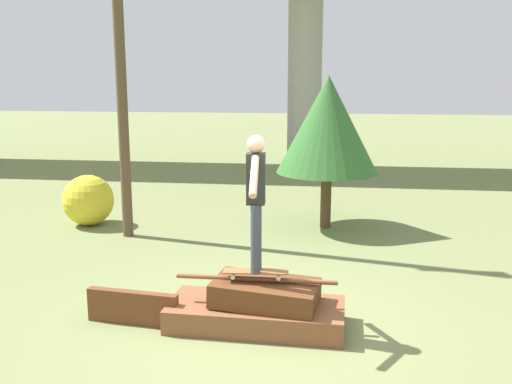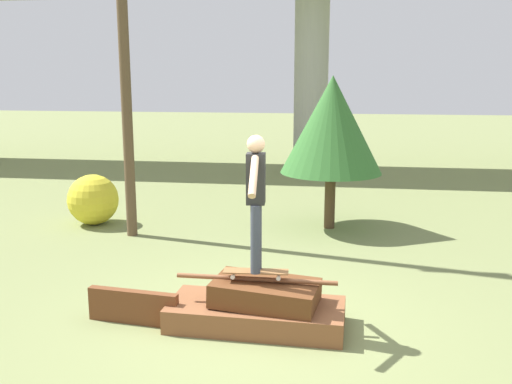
% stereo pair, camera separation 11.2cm
% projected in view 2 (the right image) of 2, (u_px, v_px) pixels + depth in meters
% --- Properties ---
extents(ground_plane, '(80.00, 80.00, 0.00)m').
position_uv_depth(ground_plane, '(256.00, 326.00, 7.17)').
color(ground_plane, olive).
extents(scrap_pile, '(2.22, 1.00, 0.65)m').
position_uv_depth(scrap_pile, '(259.00, 308.00, 7.11)').
color(scrap_pile, brown).
rests_on(scrap_pile, ground_plane).
extents(scrap_plank_loose, '(1.21, 0.25, 0.43)m').
position_uv_depth(scrap_plank_loose, '(133.00, 307.00, 7.22)').
color(scrap_plank_loose, brown).
rests_on(scrap_plank_loose, ground_plane).
extents(skateboard, '(0.81, 0.25, 0.09)m').
position_uv_depth(skateboard, '(256.00, 272.00, 7.00)').
color(skateboard, brown).
rests_on(skateboard, scrap_pile).
extents(skater, '(0.23, 1.22, 1.67)m').
position_uv_depth(skater, '(256.00, 193.00, 6.80)').
color(skater, '#383D4C').
rests_on(skater, skateboard).
extents(utility_pole, '(1.30, 0.20, 8.45)m').
position_uv_depth(utility_pole, '(122.00, 4.00, 10.35)').
color(utility_pole, brown).
rests_on(utility_pole, ground_plane).
extents(tree_behind_left, '(2.04, 2.04, 3.09)m').
position_uv_depth(tree_behind_left, '(332.00, 125.00, 11.34)').
color(tree_behind_left, '#4C3823').
rests_on(tree_behind_left, ground_plane).
extents(bush_yellow_flowering, '(1.06, 1.06, 1.06)m').
position_uv_depth(bush_yellow_flowering, '(93.00, 200.00, 11.94)').
color(bush_yellow_flowering, gold).
rests_on(bush_yellow_flowering, ground_plane).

